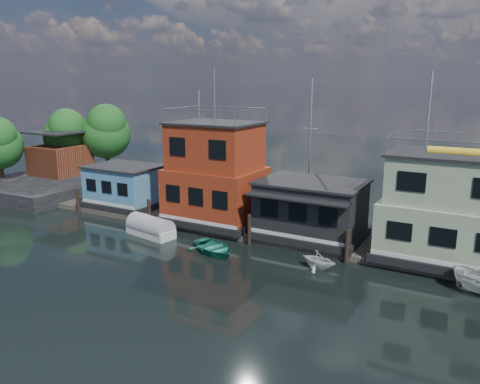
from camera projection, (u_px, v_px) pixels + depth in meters
The scene contains 12 objects.
ground at pixel (233, 312), 23.39m from camera, with size 160.00×160.00×0.00m, color black.
dock at pixel (317, 240), 33.55m from camera, with size 48.00×5.00×0.40m, color #595147.
houseboat_blue at pixel (125, 186), 41.62m from camera, with size 6.40×4.90×3.66m.
houseboat_red at pixel (216, 175), 36.68m from camera, with size 7.40×5.90×11.86m.
houseboat_dark at pixel (311, 209), 33.26m from camera, with size 7.40×6.10×4.06m.
houseboat_green at pixel (450, 210), 28.75m from camera, with size 8.40×5.90×7.03m.
pilings at pixel (298, 238), 31.12m from camera, with size 42.28×0.28×2.20m.
background_masts at pixel (407, 159), 35.17m from camera, with size 36.40×0.16×12.00m.
shore at pixel (61, 154), 50.57m from camera, with size 12.40×15.72×8.24m.
dinghy_teal at pixel (214, 248), 31.40m from camera, with size 2.69×3.77×0.78m, color #23836E.
dinghy_white at pixel (319, 259), 28.75m from camera, with size 1.96×2.28×1.20m, color silver.
tarp_runabout at pixel (151, 228), 34.92m from camera, with size 4.21×2.29×1.62m.
Camera 1 is at (10.70, -18.51, 11.25)m, focal length 35.00 mm.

